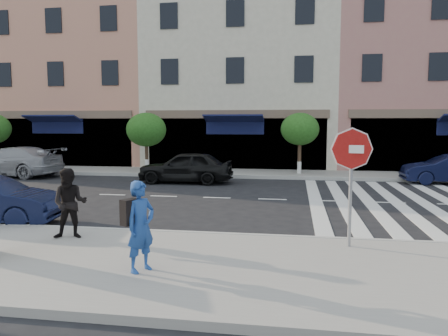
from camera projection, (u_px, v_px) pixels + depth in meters
ground at (191, 223)px, 11.85m from camera, size 120.00×120.00×0.00m
sidewalk_near at (144, 265)px, 8.16m from camera, size 60.00×4.50×0.15m
sidewalk_far at (241, 173)px, 22.64m from camera, size 60.00×3.00×0.15m
building_west_mid at (91, 58)px, 29.54m from camera, size 10.00×9.00×14.00m
building_centre at (245, 79)px, 28.04m from camera, size 11.00×9.00×11.00m
building_east_mid at (444, 58)px, 26.03m from camera, size 13.00×9.00×13.00m
street_tree_wb at (146, 130)px, 23.00m from camera, size 2.10×2.10×3.06m
street_tree_c at (300, 129)px, 21.73m from camera, size 1.90×1.90×3.04m
stop_sign at (351, 161)px, 8.91m from camera, size 0.86×0.22×2.48m
photographer at (141, 226)px, 7.53m from camera, size 0.62×0.69×1.59m
walker at (70, 203)px, 9.68m from camera, size 0.90×0.78×1.57m
car_far_left at (13, 162)px, 21.86m from camera, size 5.38×2.71×1.50m
car_far_mid at (186, 167)px, 19.57m from camera, size 4.23×1.75×1.43m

